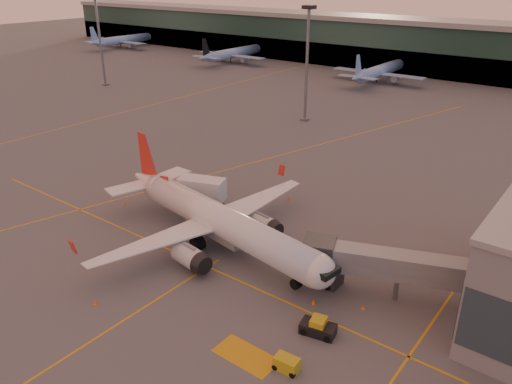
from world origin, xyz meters
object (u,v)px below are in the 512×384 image
Objects in this scene: main_airplane at (217,220)px; catering_truck at (202,193)px; pushback_tug at (318,328)px; gpu_cart at (287,364)px.

main_airplane is 5.20× the size of catering_truck.
catering_truck is at bearing 152.54° from main_airplane.
main_airplane is at bearing -55.92° from catering_truck.
catering_truck is (-8.39, 6.22, -0.76)m from main_airplane.
main_airplane is 10.14× the size of pushback_tug.
catering_truck is 33.71m from gpu_cart.
gpu_cart is at bearing -24.29° from main_airplane.
catering_truck is at bearing 142.65° from pushback_tug.
gpu_cart is at bearing -53.74° from catering_truck.
main_airplane is 20.48m from pushback_tug.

